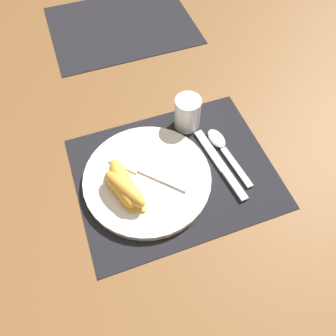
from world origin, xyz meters
name	(u,v)px	position (x,y,z in m)	size (l,w,h in m)	color
ground_plane	(175,173)	(0.00, 0.00, 0.00)	(3.00, 3.00, 0.00)	brown
placemat	(175,172)	(0.00, 0.00, 0.00)	(0.43, 0.34, 0.00)	black
placemat_far	(122,25)	(0.03, 0.55, 0.00)	(0.43, 0.34, 0.00)	black
plate	(147,179)	(-0.06, 0.00, 0.01)	(0.27, 0.27, 0.02)	white
juice_glass	(187,115)	(0.07, 0.12, 0.04)	(0.06, 0.06, 0.08)	silver
knife	(221,165)	(0.10, -0.02, 0.01)	(0.04, 0.20, 0.01)	silver
spoon	(222,146)	(0.13, 0.03, 0.01)	(0.04, 0.17, 0.01)	silver
fork	(142,170)	(-0.07, 0.02, 0.02)	(0.14, 0.15, 0.00)	silver
citrus_wedge_0	(123,184)	(-0.12, -0.01, 0.04)	(0.05, 0.13, 0.04)	#F7C656
citrus_wedge_1	(125,190)	(-0.12, -0.03, 0.04)	(0.09, 0.12, 0.05)	#F7C656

